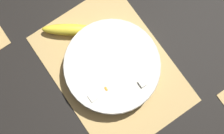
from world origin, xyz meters
The scene contains 4 objects.
ground_plane centered at (0.00, 0.00, 0.00)m, with size 6.00×6.00×0.00m, color black.
bamboo_mat_center centered at (0.00, 0.00, 0.00)m, with size 0.49×0.35×0.01m.
fruit_salad_bowl centered at (0.00, 0.00, 0.04)m, with size 0.30×0.30×0.06m.
whole_banana centered at (0.18, 0.04, 0.03)m, with size 0.14×0.17×0.04m.
Camera 1 is at (-0.16, 0.11, 0.99)m, focal length 50.00 mm.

